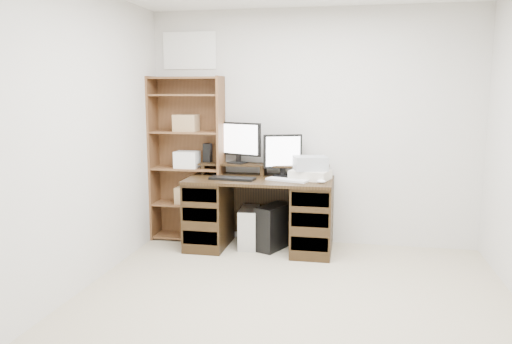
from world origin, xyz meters
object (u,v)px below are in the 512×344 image
(monitor_wide, at_px, (238,140))
(printer, at_px, (310,175))
(monitor_small, at_px, (283,154))
(tower_black, at_px, (274,227))
(bookshelf, at_px, (188,158))
(desk, at_px, (260,212))
(tower_silver, at_px, (249,227))

(monitor_wide, relative_size, printer, 1.39)
(monitor_small, xyz_separation_m, tower_black, (-0.07, -0.12, -0.76))
(monitor_wide, relative_size, bookshelf, 0.29)
(desk, bearing_deg, monitor_small, 35.71)
(tower_black, bearing_deg, monitor_wide, 179.95)
(monitor_wide, distance_m, bookshelf, 0.61)
(monitor_small, distance_m, printer, 0.38)
(tower_black, bearing_deg, printer, 24.58)
(monitor_wide, height_order, tower_black, monitor_wide)
(monitor_wide, height_order, tower_silver, monitor_wide)
(monitor_wide, xyz_separation_m, monitor_small, (0.49, -0.07, -0.12))
(monitor_small, relative_size, tower_black, 0.88)
(desk, distance_m, tower_black, 0.22)
(tower_silver, height_order, tower_black, tower_black)
(printer, height_order, tower_black, printer)
(desk, height_order, tower_silver, desk)
(monitor_wide, xyz_separation_m, tower_silver, (0.15, -0.18, -0.91))
(monitor_wide, height_order, printer, monitor_wide)
(desk, xyz_separation_m, monitor_wide, (-0.28, 0.22, 0.73))
(monitor_wide, distance_m, tower_silver, 0.94)
(monitor_wide, distance_m, printer, 0.87)
(tower_silver, xyz_separation_m, bookshelf, (-0.73, 0.17, 0.71))
(desk, xyz_separation_m, tower_silver, (-0.12, 0.04, -0.18))
(bookshelf, bearing_deg, tower_silver, -13.42)
(tower_silver, distance_m, bookshelf, 1.03)
(printer, xyz_separation_m, tower_black, (-0.37, -0.01, -0.57))
(monitor_small, bearing_deg, tower_black, -140.62)
(monitor_wide, relative_size, tower_silver, 1.27)
(monitor_wide, bearing_deg, bookshelf, -157.15)
(tower_black, distance_m, bookshelf, 1.22)
(monitor_small, bearing_deg, bookshelf, 156.08)
(desk, height_order, monitor_wide, monitor_wide)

